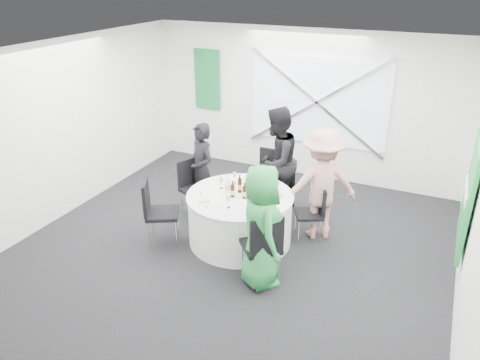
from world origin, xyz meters
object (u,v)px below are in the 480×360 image
at_px(person_woman_pink, 321,184).
at_px(person_woman_green, 261,227).
at_px(chair_front_right, 263,243).
at_px(green_water_bottle, 250,187).
at_px(chair_back_right, 314,209).
at_px(banquet_table, 240,218).
at_px(chair_front_left, 156,207).
at_px(person_man_back, 276,162).
at_px(clear_water_bottle, 228,186).
at_px(chair_back_left, 192,183).
at_px(person_man_back_left, 202,169).
at_px(chair_back, 269,175).

relative_size(person_woman_pink, person_woman_green, 1.04).
height_order(chair_front_right, green_water_bottle, green_water_bottle).
bearing_deg(chair_back_right, banquet_table, -90.00).
height_order(chair_front_left, person_man_back, person_man_back).
relative_size(chair_front_left, clear_water_bottle, 3.70).
height_order(chair_front_right, person_woman_pink, person_woman_pink).
relative_size(chair_back_left, chair_front_left, 0.92).
bearing_deg(chair_back_left, person_woman_pink, -61.65).
relative_size(green_water_bottle, clear_water_bottle, 1.15).
height_order(chair_front_right, person_man_back_left, person_man_back_left).
height_order(banquet_table, green_water_bottle, green_water_bottle).
bearing_deg(chair_back, banquet_table, -90.00).
relative_size(chair_back_left, clear_water_bottle, 3.40).
relative_size(banquet_table, clear_water_bottle, 5.70).
height_order(chair_back_right, chair_front_right, chair_front_right).
bearing_deg(chair_back, chair_front_right, -70.40).
xyz_separation_m(chair_back_right, clear_water_bottle, (-1.18, -0.50, 0.36)).
height_order(chair_back_right, person_woman_pink, person_woman_pink).
relative_size(chair_back, green_water_bottle, 3.29).
relative_size(person_man_back_left, person_woman_green, 0.94).
distance_m(person_man_back, clear_water_bottle, 1.14).
bearing_deg(person_man_back_left, banquet_table, 0.00).
bearing_deg(chair_back_right, chair_front_left, -89.77).
bearing_deg(green_water_bottle, banquet_table, -154.74).
distance_m(person_woman_pink, green_water_bottle, 1.06).
bearing_deg(chair_back_left, chair_back_right, -65.26).
bearing_deg(green_water_bottle, person_man_back_left, 154.68).
height_order(chair_back_right, chair_front_left, chair_front_left).
height_order(banquet_table, chair_back_left, chair_back_left).
xyz_separation_m(banquet_table, chair_back, (0.00, 1.16, 0.23)).
xyz_separation_m(chair_front_left, person_woman_green, (1.74, -0.22, 0.22)).
xyz_separation_m(person_woman_pink, clear_water_bottle, (-1.22, -0.63, 0.01)).
height_order(chair_front_left, clear_water_bottle, clear_water_bottle).
height_order(person_man_back_left, person_woman_green, person_woman_green).
bearing_deg(chair_back_right, clear_water_bottle, -94.65).
distance_m(person_man_back_left, person_man_back, 1.22).
bearing_deg(clear_water_bottle, chair_back, 79.83).
xyz_separation_m(chair_back, chair_front_left, (-1.08, -1.73, -0.01)).
bearing_deg(clear_water_bottle, chair_front_right, -42.25).
height_order(person_woman_pink, green_water_bottle, person_woman_pink).
height_order(person_woman_green, clear_water_bottle, person_woman_green).
height_order(person_man_back, clear_water_bottle, person_man_back).
xyz_separation_m(chair_back, chair_back_right, (0.97, -0.65, -0.11)).
height_order(chair_back_left, person_woman_green, person_woman_green).
xyz_separation_m(chair_front_right, person_woman_pink, (0.31, 1.46, 0.26)).
relative_size(chair_front_right, clear_water_bottle, 3.68).
xyz_separation_m(chair_back, chair_front_right, (0.70, -1.97, -0.01)).
distance_m(person_man_back_left, clear_water_bottle, 0.95).
bearing_deg(person_man_back, chair_front_right, 23.63).
relative_size(banquet_table, person_woman_pink, 0.91).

